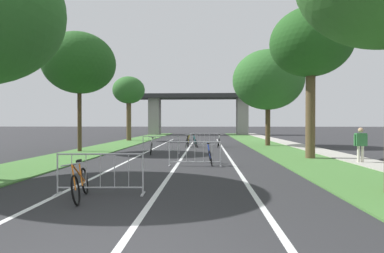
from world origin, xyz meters
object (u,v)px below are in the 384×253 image
at_px(tree_left_pine_far, 129,91).
at_px(bicycle_yellow_2, 188,142).
at_px(crowd_barrier_second, 195,154).
at_px(bicycle_silver_3, 219,142).
at_px(bicycle_blue_1, 210,156).
at_px(tree_right_pine_near, 268,80).
at_px(tree_left_oak_mid, 79,63).
at_px(crowd_barrier_fourth, 205,140).
at_px(tree_right_cypress_far, 311,43).
at_px(bicycle_white_6, 151,147).
at_px(bicycle_black_4, 187,142).
at_px(bicycle_teal_5, 195,142).
at_px(bicycle_orange_0, 80,184).
at_px(crowd_barrier_nearest, 100,174).
at_px(pedestrian_waiting, 361,142).
at_px(crowd_barrier_third, 161,145).

height_order(tree_left_pine_far, bicycle_yellow_2, tree_left_pine_far).
height_order(crowd_barrier_second, bicycle_silver_3, crowd_barrier_second).
bearing_deg(bicycle_blue_1, tree_right_pine_near, 64.01).
distance_m(tree_left_oak_mid, tree_left_pine_far, 11.73).
distance_m(tree_left_pine_far, crowd_barrier_fourth, 11.56).
bearing_deg(tree_right_pine_near, crowd_barrier_second, -115.34).
height_order(tree_right_cypress_far, bicycle_white_6, tree_right_cypress_far).
bearing_deg(bicycle_silver_3, bicycle_black_4, -176.30).
height_order(tree_left_pine_far, bicycle_teal_5, tree_left_pine_far).
height_order(tree_left_pine_far, bicycle_orange_0, tree_left_pine_far).
xyz_separation_m(crowd_barrier_nearest, bicycle_teal_5, (1.86, 14.94, -0.14)).
bearing_deg(bicycle_black_4, bicycle_white_6, -109.18).
xyz_separation_m(tree_left_pine_far, bicycle_orange_0, (4.90, -23.24, -4.71)).
bearing_deg(pedestrian_waiting, bicycle_teal_5, 133.62).
height_order(tree_left_pine_far, bicycle_blue_1, tree_left_pine_far).
bearing_deg(pedestrian_waiting, bicycle_silver_3, 126.08).
bearing_deg(tree_right_cypress_far, pedestrian_waiting, -47.53).
distance_m(bicycle_blue_1, bicycle_yellow_2, 10.39).
bearing_deg(bicycle_yellow_2, tree_left_oak_mid, 26.87).
xyz_separation_m(bicycle_blue_1, bicycle_silver_3, (0.78, 9.38, 0.01)).
xyz_separation_m(crowd_barrier_second, bicycle_white_6, (-2.74, 4.75, -0.13)).
bearing_deg(crowd_barrier_fourth, crowd_barrier_nearest, -99.40).
bearing_deg(crowd_barrier_nearest, pedestrian_waiting, 32.96).
bearing_deg(tree_left_pine_far, crowd_barrier_second, -67.12).
bearing_deg(bicycle_white_6, crowd_barrier_fourth, 49.28).
bearing_deg(pedestrian_waiting, tree_right_pine_near, 103.30).
bearing_deg(tree_left_oak_mid, crowd_barrier_second, -38.00).
bearing_deg(crowd_barrier_third, tree_right_cypress_far, -16.63).
height_order(bicycle_silver_3, bicycle_white_6, bicycle_white_6).
relative_size(tree_left_oak_mid, bicycle_yellow_2, 4.32).
bearing_deg(tree_right_pine_near, tree_left_oak_mid, -157.03).
bearing_deg(tree_left_pine_far, bicycle_yellow_2, -46.59).
xyz_separation_m(crowd_barrier_fourth, bicycle_orange_0, (-2.87, -16.00, -0.14)).
bearing_deg(bicycle_teal_5, tree_left_oak_mid, 19.37).
bearing_deg(tree_right_pine_near, crowd_barrier_nearest, -114.65).
height_order(tree_right_pine_near, crowd_barrier_fourth, tree_right_pine_near).
relative_size(tree_left_pine_far, pedestrian_waiting, 4.07).
bearing_deg(pedestrian_waiting, bicycle_orange_0, -143.55).
xyz_separation_m(tree_right_cypress_far, bicycle_black_4, (-6.73, 7.18, -5.47)).
height_order(crowd_barrier_fourth, pedestrian_waiting, pedestrian_waiting).
xyz_separation_m(crowd_barrier_nearest, bicycle_blue_1, (2.85, 5.66, -0.14)).
relative_size(crowd_barrier_nearest, bicycle_black_4, 1.35).
bearing_deg(bicycle_yellow_2, bicycle_black_4, 79.29).
bearing_deg(bicycle_yellow_2, bicycle_blue_1, 88.82).
relative_size(tree_left_pine_far, bicycle_yellow_2, 3.79).
bearing_deg(bicycle_blue_1, bicycle_silver_3, 82.78).
relative_size(tree_right_pine_near, crowd_barrier_fourth, 3.39).
bearing_deg(tree_right_pine_near, tree_left_pine_far, 153.82).
bearing_deg(tree_left_oak_mid, bicycle_white_6, -12.99).
bearing_deg(tree_left_oak_mid, bicycle_teal_5, 28.77).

